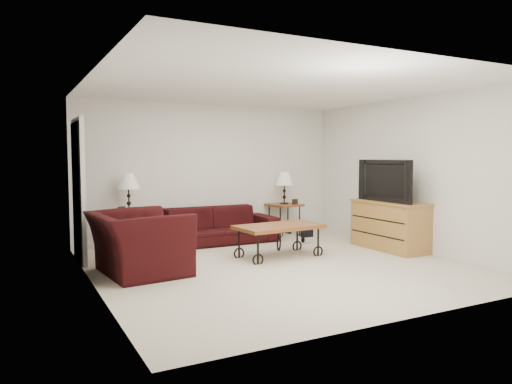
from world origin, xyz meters
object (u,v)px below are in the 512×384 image
coffee_table (279,241)px  backpack (303,230)px  side_table_right (284,220)px  side_table_left (129,230)px  armchair (139,243)px  tv_stand (390,225)px  sofa (215,225)px  lamp_left (129,193)px  television (390,181)px  lamp_right (284,188)px

coffee_table → backpack: 1.31m
side_table_right → backpack: (-0.11, -0.84, -0.08)m
coffee_table → side_table_left: bearing=138.4°
side_table_right → armchair: 3.72m
side_table_left → tv_stand: size_ratio=0.47×
armchair → side_table_right: bearing=-68.1°
side_table_left → side_table_right: 3.01m
sofa → coffee_table: (0.43, -1.51, -0.07)m
tv_stand → backpack: size_ratio=2.88×
lamp_left → armchair: 1.86m
lamp_left → television: size_ratio=0.53×
lamp_left → coffee_table: size_ratio=0.48×
tv_stand → television: (-0.02, 0.00, 0.75)m
side_table_left → lamp_right: (3.01, 0.00, 0.61)m
sofa → coffee_table: 1.57m
lamp_right → tv_stand: lamp_right is taller
sofa → lamp_left: bearing=173.0°
armchair → television: (4.08, -0.27, 0.74)m
armchair → lamp_left: bearing=-15.1°
sofa → side_table_left: bearing=173.0°
coffee_table → sofa: bearing=105.9°
lamp_right → armchair: size_ratio=0.49×
tv_stand → backpack: 1.52m
side_table_left → television: (3.81, -2.03, 0.83)m
lamp_left → backpack: bearing=-16.1°
side_table_left → tv_stand: (3.83, -2.03, 0.09)m
lamp_left → lamp_right: lamp_left is taller
side_table_left → lamp_left: bearing=0.0°
lamp_left → armchair: bearing=-98.8°
tv_stand → side_table_right: bearing=112.2°
armchair → tv_stand: (4.11, -0.27, -0.01)m
side_table_left → armchair: (-0.27, -1.76, 0.10)m
side_table_right → coffee_table: (-1.10, -1.69, -0.06)m
side_table_left → armchair: bearing=-98.8°
sofa → lamp_left: lamp_left is taller
side_table_right → lamp_right: bearing=0.0°
lamp_left → side_table_left: bearing=0.0°
tv_stand → television: bearing=180.0°
coffee_table → backpack: size_ratio=2.83×
side_table_left → television: bearing=-28.0°
lamp_right → backpack: lamp_right is taller
lamp_right → armchair: lamp_right is taller
sofa → tv_stand: tv_stand is taller
side_table_left → backpack: bearing=-16.1°
lamp_right → coffee_table: lamp_right is taller
backpack → side_table_left: bearing=148.7°
side_table_right → television: (0.81, -2.03, 0.84)m
sofa → lamp_right: lamp_right is taller
coffee_table → armchair: (-2.18, -0.07, 0.16)m
tv_stand → backpack: tv_stand is taller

